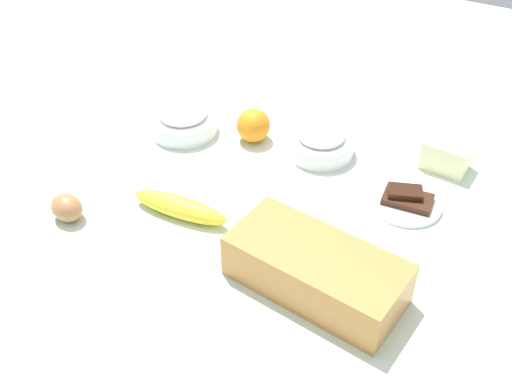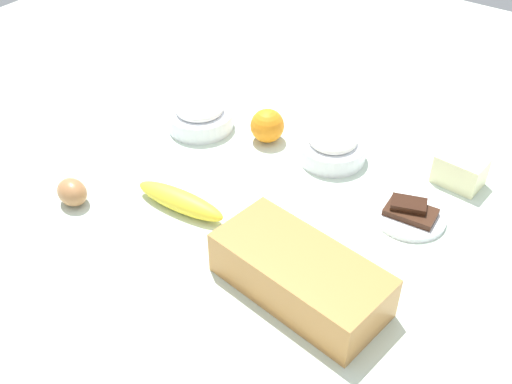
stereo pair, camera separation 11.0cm
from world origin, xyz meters
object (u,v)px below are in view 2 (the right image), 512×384
at_px(sugar_bowl, 200,115).
at_px(egg_near_butter, 72,192).
at_px(banana, 180,201).
at_px(orange_fruit, 267,126).
at_px(loaf_pan, 300,274).
at_px(butter_block, 460,170).
at_px(flour_bowl, 332,147).
at_px(chocolate_plate, 410,214).

distance_m(sugar_bowl, egg_near_butter, 0.34).
height_order(banana, orange_fruit, orange_fruit).
distance_m(loaf_pan, orange_fruit, 0.43).
distance_m(banana, butter_block, 0.54).
xyz_separation_m(flour_bowl, butter_block, (-0.24, -0.07, 0.00)).
relative_size(loaf_pan, flour_bowl, 2.12).
xyz_separation_m(orange_fruit, egg_near_butter, (0.17, 0.39, -0.01)).
distance_m(orange_fruit, butter_block, 0.40).
bearing_deg(flour_bowl, chocolate_plate, 159.67).
height_order(orange_fruit, butter_block, orange_fruit).
bearing_deg(butter_block, sugar_bowl, 14.89).
bearing_deg(butter_block, chocolate_plate, 78.80).
relative_size(loaf_pan, banana, 1.55).
bearing_deg(egg_near_butter, orange_fruit, -114.12).
bearing_deg(egg_near_butter, butter_block, -139.19).
height_order(flour_bowl, sugar_bowl, sugar_bowl).
height_order(orange_fruit, egg_near_butter, orange_fruit).
distance_m(banana, egg_near_butter, 0.20).
height_order(egg_near_butter, chocolate_plate, egg_near_butter).
bearing_deg(flour_bowl, butter_block, -162.85).
distance_m(egg_near_butter, chocolate_plate, 0.62).
xyz_separation_m(flour_bowl, chocolate_plate, (-0.21, 0.08, -0.02)).
bearing_deg(loaf_pan, banana, -0.91).
distance_m(loaf_pan, flour_bowl, 0.38).
distance_m(sugar_bowl, orange_fruit, 0.16).
bearing_deg(flour_bowl, loaf_pan, 112.71).
height_order(flour_bowl, chocolate_plate, flour_bowl).
relative_size(flour_bowl, butter_block, 1.54).
bearing_deg(flour_bowl, egg_near_butter, 52.10).
xyz_separation_m(orange_fruit, chocolate_plate, (-0.36, 0.05, -0.03)).
relative_size(sugar_bowl, egg_near_butter, 2.26).
height_order(loaf_pan, flour_bowl, loaf_pan).
relative_size(flour_bowl, chocolate_plate, 1.07).
relative_size(egg_near_butter, chocolate_plate, 0.50).
height_order(flour_bowl, orange_fruit, orange_fruit).
bearing_deg(banana, egg_near_butter, 30.81).
bearing_deg(loaf_pan, sugar_bowl, -24.98).
bearing_deg(flour_bowl, banana, 64.76).
distance_m(flour_bowl, sugar_bowl, 0.30).
xyz_separation_m(loaf_pan, egg_near_butter, (0.46, 0.06, -0.02)).
distance_m(orange_fruit, chocolate_plate, 0.36).
xyz_separation_m(banana, butter_block, (-0.39, -0.38, 0.01)).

